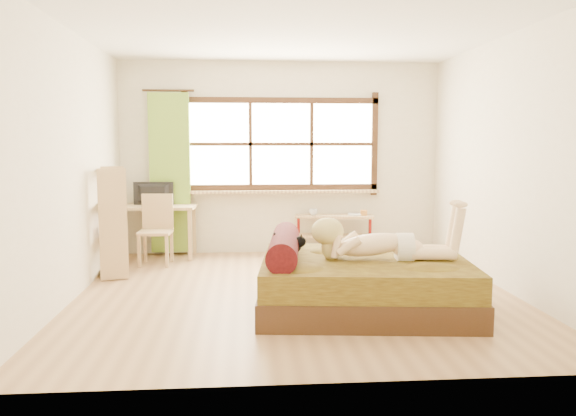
{
  "coord_description": "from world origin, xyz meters",
  "views": [
    {
      "loc": [
        -0.52,
        -5.74,
        1.57
      ],
      "look_at": [
        -0.06,
        0.2,
        0.88
      ],
      "focal_mm": 35.0,
      "sensor_mm": 36.0,
      "label": 1
    }
  ],
  "objects": [
    {
      "name": "floor",
      "position": [
        0.0,
        0.0,
        0.0
      ],
      "size": [
        4.5,
        4.5,
        0.0
      ],
      "primitive_type": "plane",
      "color": "#9E754C",
      "rests_on": "ground"
    },
    {
      "name": "ceiling",
      "position": [
        0.0,
        0.0,
        2.7
      ],
      "size": [
        4.5,
        4.5,
        0.0
      ],
      "primitive_type": "plane",
      "rotation": [
        3.14,
        0.0,
        0.0
      ],
      "color": "white",
      "rests_on": "wall_back"
    },
    {
      "name": "wall_back",
      "position": [
        0.0,
        2.25,
        1.35
      ],
      "size": [
        4.5,
        0.0,
        4.5
      ],
      "primitive_type": "plane",
      "rotation": [
        1.57,
        0.0,
        0.0
      ],
      "color": "silver",
      "rests_on": "floor"
    },
    {
      "name": "wall_front",
      "position": [
        0.0,
        -2.25,
        1.35
      ],
      "size": [
        4.5,
        0.0,
        4.5
      ],
      "primitive_type": "plane",
      "rotation": [
        -1.57,
        0.0,
        0.0
      ],
      "color": "silver",
      "rests_on": "floor"
    },
    {
      "name": "wall_left",
      "position": [
        -2.25,
        0.0,
        1.35
      ],
      "size": [
        0.0,
        4.5,
        4.5
      ],
      "primitive_type": "plane",
      "rotation": [
        1.57,
        0.0,
        1.57
      ],
      "color": "silver",
      "rests_on": "floor"
    },
    {
      "name": "wall_right",
      "position": [
        2.25,
        0.0,
        1.35
      ],
      "size": [
        0.0,
        4.5,
        4.5
      ],
      "primitive_type": "plane",
      "rotation": [
        1.57,
        0.0,
        -1.57
      ],
      "color": "silver",
      "rests_on": "floor"
    },
    {
      "name": "window",
      "position": [
        0.0,
        2.22,
        1.51
      ],
      "size": [
        2.8,
        0.16,
        1.46
      ],
      "color": "#FFEDBF",
      "rests_on": "wall_back"
    },
    {
      "name": "curtain",
      "position": [
        -1.55,
        2.13,
        1.15
      ],
      "size": [
        0.55,
        0.1,
        2.2
      ],
      "primitive_type": "cube",
      "color": "#508424",
      "rests_on": "wall_back"
    },
    {
      "name": "bed",
      "position": [
        0.55,
        -0.6,
        0.26
      ],
      "size": [
        2.1,
        1.75,
        0.74
      ],
      "rotation": [
        0.0,
        0.0,
        -0.11
      ],
      "color": "#352010",
      "rests_on": "floor"
    },
    {
      "name": "woman",
      "position": [
        0.75,
        -0.66,
        0.78
      ],
      "size": [
        1.39,
        0.53,
        0.58
      ],
      "primitive_type": null,
      "rotation": [
        0.0,
        0.0,
        -0.11
      ],
      "color": "beige",
      "rests_on": "bed"
    },
    {
      "name": "kitten",
      "position": [
        -0.12,
        -0.51,
        0.6
      ],
      "size": [
        0.3,
        0.15,
        0.23
      ],
      "primitive_type": null,
      "rotation": [
        0.0,
        0.0,
        -0.11
      ],
      "color": "black",
      "rests_on": "bed"
    },
    {
      "name": "desk",
      "position": [
        -1.77,
        1.95,
        0.63
      ],
      "size": [
        1.18,
        0.58,
        0.72
      ],
      "rotation": [
        0.0,
        0.0,
        -0.05
      ],
      "color": "#A47D59",
      "rests_on": "floor"
    },
    {
      "name": "monitor",
      "position": [
        -1.77,
        2.0,
        0.88
      ],
      "size": [
        0.55,
        0.1,
        0.31
      ],
      "primitive_type": "imported",
      "rotation": [
        0.0,
        0.0,
        3.1
      ],
      "color": "black",
      "rests_on": "desk"
    },
    {
      "name": "chair",
      "position": [
        -1.67,
        1.58,
        0.5
      ],
      "size": [
        0.42,
        0.42,
        0.91
      ],
      "rotation": [
        0.0,
        0.0,
        -0.05
      ],
      "color": "#A47D59",
      "rests_on": "floor"
    },
    {
      "name": "pipe_shelf",
      "position": [
        0.76,
        2.07,
        0.4
      ],
      "size": [
        1.13,
        0.46,
        0.62
      ],
      "rotation": [
        0.0,
        0.0,
        -0.17
      ],
      "color": "#A47D59",
      "rests_on": "floor"
    },
    {
      "name": "cup",
      "position": [
        0.44,
        2.07,
        0.6
      ],
      "size": [
        0.13,
        0.13,
        0.09
      ],
      "primitive_type": "imported",
      "rotation": [
        0.0,
        0.0,
        -0.17
      ],
      "color": "gray",
      "rests_on": "pipe_shelf"
    },
    {
      "name": "book",
      "position": [
        0.94,
        2.07,
        0.56
      ],
      "size": [
        0.22,
        0.27,
        0.02
      ],
      "primitive_type": "imported",
      "rotation": [
        0.0,
        0.0,
        -0.17
      ],
      "color": "gray",
      "rests_on": "pipe_shelf"
    },
    {
      "name": "bookshelf",
      "position": [
        -2.08,
        0.95,
        0.65
      ],
      "size": [
        0.44,
        0.61,
        1.27
      ],
      "rotation": [
        0.0,
        0.0,
        0.25
      ],
      "color": "#A47D59",
      "rests_on": "floor"
    }
  ]
}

